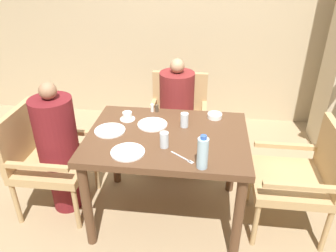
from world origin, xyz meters
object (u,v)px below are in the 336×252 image
diner_in_left_chair (59,148)px  plate_main_right (152,124)px  teacup_with_saucer (127,116)px  bowl_small (215,116)px  water_bottle (203,153)px  chair_far_side (178,116)px  chair_right_side (302,175)px  diner_in_far_chair (177,114)px  chair_left_side (44,156)px  plate_main_left (110,131)px  plate_dessert_center (128,152)px  glass_tall_near (164,140)px  glass_tall_mid (184,120)px

diner_in_left_chair → plate_main_right: 0.77m
teacup_with_saucer → bowl_small: (0.69, 0.12, -0.01)m
bowl_small → water_bottle: bearing=-96.6°
plate_main_right → water_bottle: 0.65m
chair_far_side → chair_right_side: 1.32m
diner_in_far_chair → chair_left_side: bearing=-144.8°
chair_left_side → plate_main_left: chair_left_side is taller
chair_left_side → plate_main_right: bearing=8.7°
diner_in_left_chair → plate_dessert_center: size_ratio=4.93×
chair_left_side → bowl_small: size_ratio=7.57×
plate_main_right → glass_tall_near: 0.33m
plate_dessert_center → chair_left_side: bearing=160.8°
chair_left_side → chair_far_side: 1.32m
chair_right_side → glass_tall_near: chair_right_side is taller
chair_far_side → plate_main_left: (-0.43, -0.86, 0.28)m
diner_in_left_chair → glass_tall_near: 0.92m
teacup_with_saucer → bowl_small: 0.70m
chair_right_side → plate_dessert_center: bearing=-167.7°
chair_left_side → diner_in_far_chair: size_ratio=0.79×
chair_left_side → teacup_with_saucer: 0.76m
plate_main_right → glass_tall_mid: glass_tall_mid is taller
diner_in_far_chair → plate_main_left: 0.86m
chair_left_side → chair_far_side: bearing=40.2°
teacup_with_saucer → water_bottle: 0.84m
chair_right_side → water_bottle: water_bottle is taller
chair_left_side → glass_tall_mid: chair_left_side is taller
diner_in_left_chair → diner_in_far_chair: 1.13m
teacup_with_saucer → glass_tall_near: glass_tall_near is taller
plate_main_left → plate_dessert_center: bearing=-53.5°
teacup_with_saucer → glass_tall_near: (0.35, -0.37, 0.03)m
glass_tall_mid → diner_in_far_chair: bearing=101.3°
water_bottle → plate_dessert_center: bearing=168.6°
plate_main_right → teacup_with_saucer: (-0.21, 0.07, 0.02)m
chair_left_side → plate_main_right: (0.88, 0.13, 0.28)m
diner_in_left_chair → glass_tall_mid: size_ratio=10.15×
chair_right_side → plate_dessert_center: size_ratio=3.85×
teacup_with_saucer → bowl_small: teacup_with_saucer is taller
diner_in_left_chair → glass_tall_mid: bearing=8.2°
diner_in_left_chair → water_bottle: 1.23m
diner_in_left_chair → water_bottle: bearing=-18.2°
water_bottle → glass_tall_near: size_ratio=2.04×
plate_main_left → glass_tall_mid: 0.57m
chair_right_side → diner_in_far_chair: bearing=144.8°
glass_tall_mid → chair_right_side: bearing=-8.9°
plate_dessert_center → chair_far_side: bearing=78.3°
diner_in_left_chair → plate_main_left: (0.44, -0.00, 0.19)m
chair_right_side → bowl_small: size_ratio=7.57×
chair_far_side → glass_tall_mid: (0.11, -0.71, 0.33)m
glass_tall_mid → chair_left_side: bearing=-172.9°
glass_tall_mid → water_bottle: bearing=-73.5°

